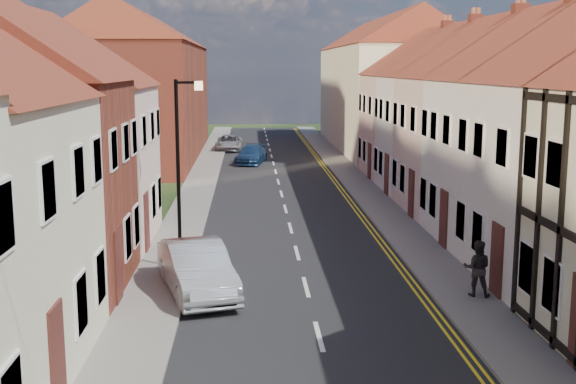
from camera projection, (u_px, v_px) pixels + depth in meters
road at (285, 209)px, 33.32m from camera, size 7.00×90.00×0.02m
pavement_left at (190, 209)px, 33.07m from camera, size 1.80×90.00×0.12m
pavement_right at (380, 207)px, 33.55m from camera, size 1.80×90.00×0.12m
cottage_r_cream_mid at (545, 122)px, 26.66m from camera, size 8.30×5.20×9.00m
cottage_r_pink at (496, 113)px, 31.97m from camera, size 8.30×6.00×9.00m
cottage_r_white_far at (461, 106)px, 37.28m from camera, size 8.30×5.20×9.00m
cottage_r_cream_far at (434, 101)px, 42.59m from camera, size 8.30×6.00×9.00m
cottage_l_pink at (37, 126)px, 26.02m from camera, size 8.30×6.30×8.80m
block_right_far at (386, 82)px, 57.51m from camera, size 8.30×24.20×10.50m
block_left_far at (141, 84)px, 51.59m from camera, size 8.30×24.20×10.50m
lamppost at (181, 162)px, 22.67m from camera, size 0.88×0.15×6.00m
car_mid at (197, 269)px, 20.73m from camera, size 2.79×4.88×1.52m
car_far at (251, 155)px, 48.93m from camera, size 2.46×4.41×1.21m
car_distant at (229, 143)px, 56.58m from camera, size 2.14×4.43×1.22m
pedestrian_right at (477, 268)px, 20.24m from camera, size 0.92×0.80×1.60m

